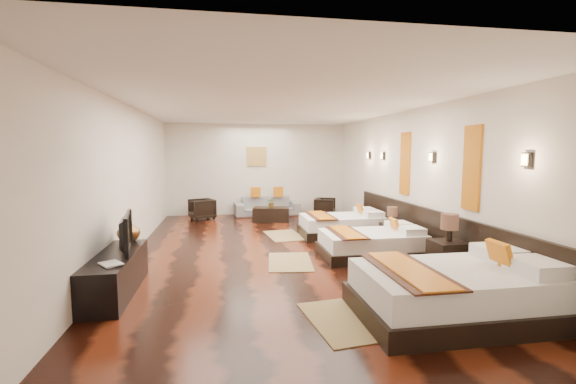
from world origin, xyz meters
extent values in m
cube|color=black|center=(0.00, 0.00, 0.00)|extent=(5.50, 9.50, 0.01)
cube|color=white|center=(0.00, 0.00, 2.80)|extent=(5.50, 9.50, 0.01)
cube|color=silver|center=(0.00, 4.75, 1.40)|extent=(5.50, 0.01, 2.80)
cube|color=silver|center=(-2.75, 0.00, 1.40)|extent=(0.01, 9.50, 2.80)
cube|color=silver|center=(2.75, 0.00, 1.40)|extent=(0.01, 9.50, 2.80)
cube|color=black|center=(2.71, -0.80, 0.45)|extent=(0.08, 6.60, 0.90)
cube|color=black|center=(1.67, -3.24, 0.12)|extent=(2.34, 1.45, 0.24)
cube|color=white|center=(1.67, -3.24, 0.41)|extent=(2.22, 1.33, 0.33)
cube|color=#CF6D0E|center=(2.23, -3.24, 0.71)|extent=(0.17, 0.36, 0.36)
cube|color=#38190F|center=(1.06, -3.24, 0.59)|extent=(0.61, 1.47, 0.02)
cube|color=#CF6D0E|center=(1.06, -3.24, 0.61)|extent=(0.42, 1.47, 0.02)
cube|color=black|center=(1.67, -0.60, 0.10)|extent=(1.88, 1.16, 0.20)
cube|color=white|center=(1.67, -0.60, 0.33)|extent=(1.79, 1.07, 0.27)
cube|color=#CF6D0E|center=(2.12, -0.60, 0.57)|extent=(0.14, 0.29, 0.29)
cube|color=#38190F|center=(1.18, -0.60, 0.47)|extent=(0.49, 1.18, 0.02)
cube|color=#CF6D0E|center=(1.18, -0.60, 0.49)|extent=(0.34, 1.18, 0.02)
cube|color=black|center=(1.67, 1.25, 0.10)|extent=(1.91, 1.18, 0.20)
cube|color=white|center=(1.67, 1.25, 0.34)|extent=(1.82, 1.09, 0.27)
cube|color=#CF6D0E|center=(2.12, 1.25, 0.58)|extent=(0.14, 0.29, 0.29)
cube|color=#38190F|center=(1.17, 1.25, 0.48)|extent=(0.50, 1.20, 0.02)
cube|color=#CF6D0E|center=(1.17, 1.25, 0.50)|extent=(0.35, 1.20, 0.02)
cube|color=black|center=(2.44, -1.83, 0.28)|extent=(0.50, 0.50, 0.55)
cylinder|color=black|center=(2.44, -1.83, 0.66)|extent=(0.09, 0.09, 0.22)
cylinder|color=#3F2619|center=(2.44, -1.83, 0.86)|extent=(0.27, 0.27, 0.24)
cube|color=black|center=(2.44, 0.23, 0.22)|extent=(0.40, 0.40, 0.45)
cylinder|color=black|center=(2.44, 0.23, 0.54)|extent=(0.07, 0.07, 0.18)
cylinder|color=#3F2619|center=(2.44, 0.23, 0.70)|extent=(0.22, 0.22, 0.20)
cube|color=olive|center=(0.32, -3.13, 0.01)|extent=(0.89, 1.28, 0.01)
cube|color=olive|center=(0.12, -0.69, 0.01)|extent=(0.89, 1.28, 0.01)
cube|color=olive|center=(0.35, 1.44, 0.01)|extent=(0.89, 1.28, 0.01)
cube|color=black|center=(-2.50, -1.78, 0.28)|extent=(0.50, 1.80, 0.55)
imported|color=black|center=(-2.45, -1.65, 0.82)|extent=(0.27, 0.94, 0.54)
imported|color=black|center=(-2.50, -2.37, 0.56)|extent=(0.35, 0.36, 0.03)
imported|color=brown|center=(-2.50, -1.00, 0.73)|extent=(0.42, 0.42, 0.36)
imported|color=slate|center=(0.27, 4.38, 0.29)|extent=(2.02, 0.91, 0.58)
imported|color=black|center=(-1.66, 3.99, 0.30)|extent=(0.85, 0.84, 0.60)
imported|color=black|center=(2.00, 3.98, 0.28)|extent=(0.78, 0.77, 0.55)
cube|color=black|center=(0.27, 3.33, 0.20)|extent=(1.08, 0.68, 0.40)
imported|color=#276321|center=(0.29, 3.32, 0.54)|extent=(0.31, 0.29, 0.29)
cube|color=#D86014|center=(2.73, -1.90, 1.70)|extent=(0.04, 0.40, 1.30)
cube|color=#D86014|center=(2.73, 0.30, 1.70)|extent=(0.04, 0.40, 1.30)
cube|color=black|center=(2.71, -3.00, 1.85)|extent=(0.06, 0.12, 0.18)
cube|color=#FFD18C|center=(2.68, -3.00, 1.85)|extent=(0.02, 0.10, 0.14)
cube|color=black|center=(2.71, -0.80, 1.85)|extent=(0.06, 0.12, 0.18)
cube|color=#FFD18C|center=(2.68, -0.80, 1.85)|extent=(0.02, 0.10, 0.14)
cube|color=black|center=(2.71, 1.40, 1.85)|extent=(0.06, 0.12, 0.18)
cube|color=#FFD18C|center=(2.68, 1.40, 1.85)|extent=(0.02, 0.10, 0.14)
cube|color=black|center=(2.71, 2.30, 1.85)|extent=(0.06, 0.12, 0.18)
cube|color=#FFD18C|center=(2.68, 2.30, 1.85)|extent=(0.02, 0.10, 0.14)
cube|color=#AD873F|center=(0.00, 4.73, 1.80)|extent=(0.60, 0.04, 0.60)
camera|label=1|loc=(-1.01, -7.24, 1.95)|focal=24.00mm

